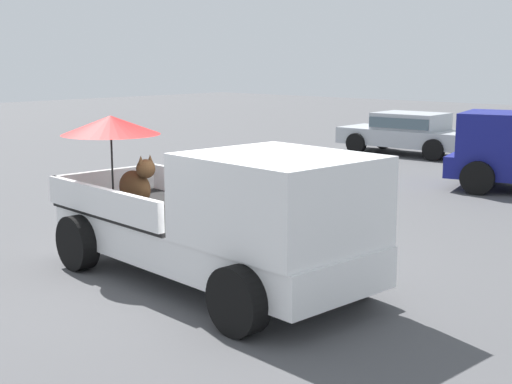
% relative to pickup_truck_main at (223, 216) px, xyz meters
% --- Properties ---
extents(ground_plane, '(80.00, 80.00, 0.00)m').
position_rel_pickup_truck_main_xyz_m(ground_plane, '(-0.36, 0.05, -0.98)').
color(ground_plane, '#4C4C4F').
extents(pickup_truck_main, '(5.19, 2.57, 2.20)m').
position_rel_pickup_truck_main_xyz_m(pickup_truck_main, '(0.00, 0.00, 0.00)').
color(pickup_truck_main, black).
rests_on(pickup_truck_main, ground).
extents(parked_sedan_far, '(4.38, 2.14, 1.33)m').
position_rel_pickup_truck_main_xyz_m(parked_sedan_far, '(-5.36, 13.70, -0.24)').
color(parked_sedan_far, black).
rests_on(parked_sedan_far, ground).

